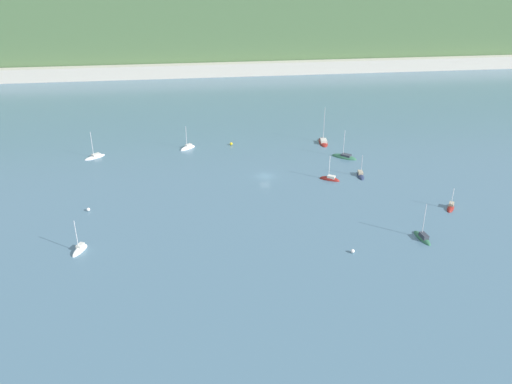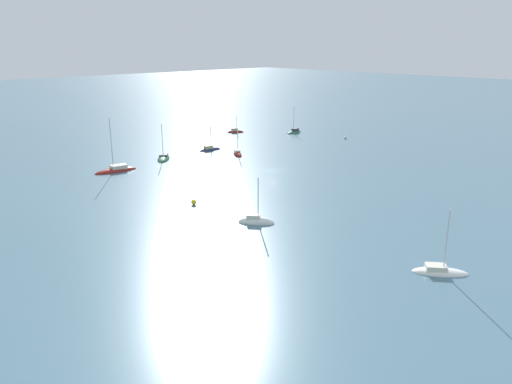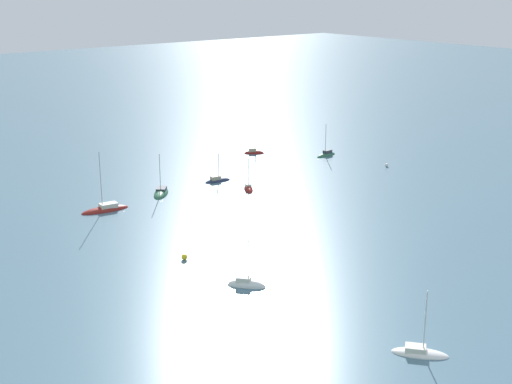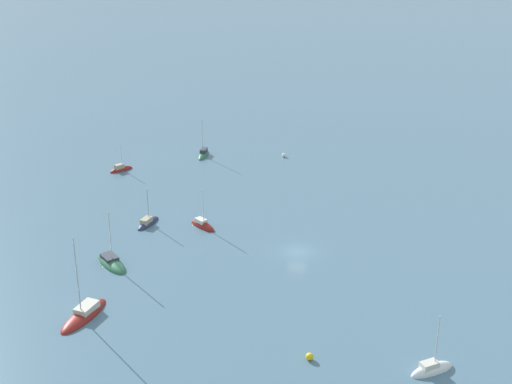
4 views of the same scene
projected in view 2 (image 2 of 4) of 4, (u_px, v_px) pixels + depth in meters
ground_plane at (273, 171)px, 100.04m from camera, size 600.00×600.00×0.00m
sailboat_1 at (238, 155)px, 113.79m from camera, size 5.25×4.12×7.19m
sailboat_2 at (235, 132)px, 141.92m from camera, size 3.81×4.55×5.74m
sailboat_3 at (256, 222)px, 71.12m from camera, size 5.06×4.52×7.69m
sailboat_4 at (439, 272)px, 55.76m from camera, size 6.19×5.54×8.12m
sailboat_5 at (210, 150)px, 118.75m from camera, size 2.47×5.68×6.42m
sailboat_6 at (116, 171)px, 99.38m from camera, size 3.68×8.79×11.52m
sailboat_7 at (164, 159)px, 109.81m from camera, size 7.20×6.64×8.79m
sailboat_8 at (294, 132)px, 141.39m from camera, size 2.08×6.02×8.15m
mooring_buoy_1 at (345, 137)px, 132.90m from camera, size 0.76×0.76×0.76m
mooring_buoy_2 at (194, 202)px, 79.04m from camera, size 0.85×0.85×0.85m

